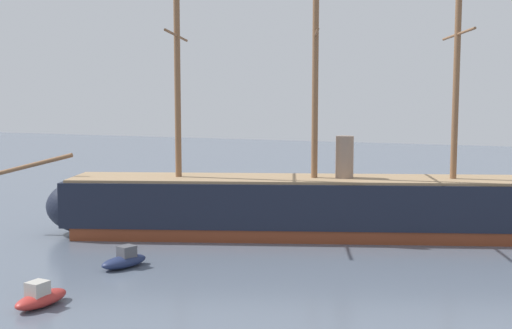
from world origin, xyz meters
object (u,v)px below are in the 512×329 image
at_px(tall_ship, 314,205).
at_px(motorboat_mid_left, 41,297).
at_px(motorboat_distant_centre, 365,217).
at_px(motorboat_alongside_bow, 124,260).

height_order(tall_ship, motorboat_mid_left, tall_ship).
bearing_deg(motorboat_mid_left, tall_ship, 68.97).
distance_m(motorboat_mid_left, motorboat_distant_centre, 45.17).
xyz_separation_m(motorboat_mid_left, motorboat_distant_centre, (15.55, 42.41, -0.23)).
distance_m(tall_ship, motorboat_mid_left, 33.80).
xyz_separation_m(tall_ship, motorboat_alongside_bow, (-12.42, -19.56, -2.83)).
height_order(tall_ship, motorboat_alongside_bow, tall_ship).
bearing_deg(motorboat_mid_left, motorboat_alongside_bow, 91.63).
relative_size(motorboat_mid_left, motorboat_distant_centre, 1.48).
distance_m(tall_ship, motorboat_alongside_bow, 23.35).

